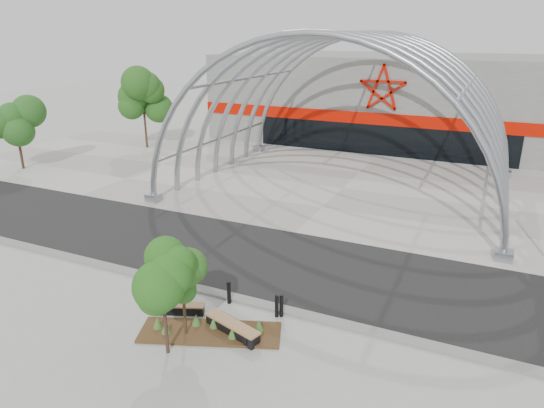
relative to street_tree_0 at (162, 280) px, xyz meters
The scene contains 18 objects.
ground 4.96m from the street_tree_0, 89.24° to the left, with size 140.00×140.00×0.00m, color #9C9C97.
road 8.12m from the street_tree_0, 89.59° to the left, with size 140.00×7.00×0.02m, color black.
forecourt 19.85m from the street_tree_0, 89.84° to the left, with size 60.00×17.00×0.04m, color #9B968D.
kerb 4.72m from the street_tree_0, 89.19° to the left, with size 60.00×0.50×0.12m, color slate.
arena_building 37.64m from the street_tree_0, 89.92° to the left, with size 34.00×15.24×8.00m.
vault_canopy 19.85m from the street_tree_0, 89.84° to the left, with size 20.80×15.80×20.36m.
planting_bed 3.04m from the street_tree_0, 66.71° to the left, with size 5.15×3.16×0.52m.
street_tree_0 is the anchor object (origin of this frame).
street_tree_1 1.17m from the street_tree_0, 90.48° to the left, with size 1.30×1.30×3.08m.
bench_0 3.43m from the street_tree_0, 115.31° to the left, with size 1.90×1.08×0.40m.
bench_1 3.36m from the street_tree_0, 50.52° to the left, with size 2.39×1.18×0.49m.
bollard_0 5.24m from the street_tree_0, 132.03° to the left, with size 0.16×0.16×1.02m, color black.
bollard_1 6.14m from the street_tree_0, 129.96° to the left, with size 0.17×0.17×1.06m, color black.
bollard_2 4.21m from the street_tree_0, 84.86° to the left, with size 0.15×0.15×0.95m, color black.
bollard_3 4.92m from the street_tree_0, 54.33° to the left, with size 0.15×0.15×0.91m, color black.
bollard_4 4.78m from the street_tree_0, 55.25° to the left, with size 0.14×0.14×0.90m, color black.
bg_tree_0 31.40m from the street_tree_0, 129.53° to the left, with size 3.00×3.00×6.45m.
bg_tree_2 27.85m from the street_tree_0, 149.39° to the left, with size 2.55×2.55×5.38m.
Camera 1 is at (8.71, -14.99, 10.03)m, focal length 32.00 mm.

